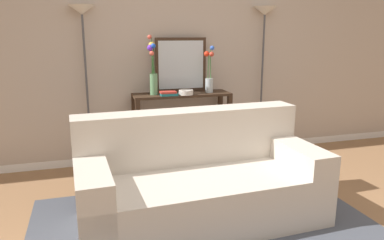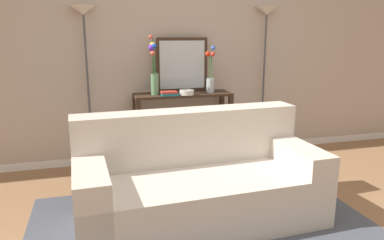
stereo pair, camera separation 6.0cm
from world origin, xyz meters
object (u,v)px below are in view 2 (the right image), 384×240
at_px(vase_tall_flowers, 154,69).
at_px(vase_short_flowers, 210,76).
at_px(console_table, 183,116).
at_px(floor_lamp_left, 85,42).
at_px(couch, 198,183).
at_px(wall_mirror, 182,65).
at_px(fruit_bowl, 187,92).
at_px(book_stack, 169,93).
at_px(floor_lamp_right, 265,40).
at_px(book_row_under_console, 157,161).

xyz_separation_m(vase_tall_flowers, vase_short_flowers, (0.65, -0.02, -0.09)).
distance_m(console_table, floor_lamp_left, 1.35).
xyz_separation_m(couch, wall_mirror, (0.25, 1.50, 0.84)).
bearing_deg(vase_tall_flowers, fruit_bowl, -16.22).
bearing_deg(vase_tall_flowers, wall_mirror, 22.78).
distance_m(console_table, vase_short_flowers, 0.57).
bearing_deg(book_stack, floor_lamp_right, 11.16).
distance_m(couch, vase_short_flowers, 1.60).
xyz_separation_m(couch, vase_tall_flowers, (-0.11, 1.35, 0.81)).
bearing_deg(console_table, floor_lamp_left, 172.37).
bearing_deg(couch, floor_lamp_left, 118.97).
xyz_separation_m(wall_mirror, vase_short_flowers, (0.29, -0.17, -0.12)).
relative_size(floor_lamp_right, book_row_under_console, 6.22).
bearing_deg(floor_lamp_right, couch, -131.07).
bearing_deg(couch, wall_mirror, 80.57).
bearing_deg(console_table, wall_mirror, 77.78).
bearing_deg(fruit_bowl, vase_tall_flowers, 163.78).
height_order(floor_lamp_left, floor_lamp_right, floor_lamp_right).
height_order(couch, floor_lamp_left, floor_lamp_left).
xyz_separation_m(floor_lamp_left, book_row_under_console, (0.73, -0.14, -1.36)).
relative_size(console_table, vase_short_flowers, 2.09).
bearing_deg(book_stack, fruit_bowl, 0.53).
distance_m(console_table, book_row_under_console, 0.60).
bearing_deg(book_stack, vase_short_flowers, 9.17).
relative_size(vase_tall_flowers, book_row_under_console, 2.23).
distance_m(floor_lamp_left, book_row_under_console, 1.55).
xyz_separation_m(couch, book_stack, (0.04, 1.24, 0.55)).
xyz_separation_m(vase_short_flowers, book_row_under_console, (-0.64, 0.03, -0.98)).
bearing_deg(fruit_bowl, floor_lamp_right, 13.09).
height_order(floor_lamp_left, vase_tall_flowers, floor_lamp_left).
bearing_deg(book_row_under_console, fruit_bowl, -17.84).
distance_m(vase_short_flowers, book_stack, 0.54).
distance_m(floor_lamp_right, book_row_under_console, 1.97).
bearing_deg(book_row_under_console, console_table, -0.00).
height_order(couch, book_stack, book_stack).
bearing_deg(vase_short_flowers, fruit_bowl, -165.36).
bearing_deg(floor_lamp_right, wall_mirror, 179.67).
bearing_deg(wall_mirror, floor_lamp_left, -179.68).
xyz_separation_m(couch, floor_lamp_left, (-0.83, 1.49, 1.10)).
bearing_deg(vase_tall_flowers, vase_short_flowers, -1.95).
xyz_separation_m(vase_short_flowers, fruit_bowl, (-0.30, -0.08, -0.16)).
xyz_separation_m(floor_lamp_left, vase_tall_flowers, (0.71, -0.15, -0.29)).
bearing_deg(couch, vase_tall_flowers, 94.79).
distance_m(floor_lamp_right, wall_mirror, 1.09).
distance_m(couch, book_stack, 1.36).
bearing_deg(fruit_bowl, couch, -100.76).
xyz_separation_m(couch, vase_short_flowers, (0.54, 1.32, 0.72)).
relative_size(vase_short_flowers, book_stack, 2.74).
bearing_deg(fruit_bowl, floor_lamp_left, 166.89).
xyz_separation_m(console_table, book_stack, (-0.18, -0.11, 0.30)).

